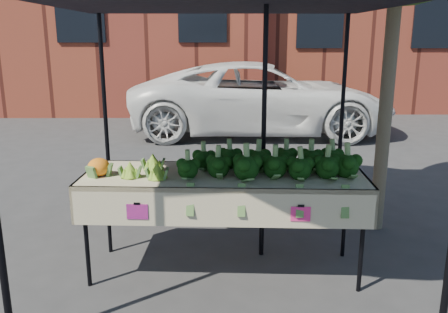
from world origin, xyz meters
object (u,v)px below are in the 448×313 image
table (224,223)px  canopy (225,112)px  vehicle (263,1)px  street_tree (392,36)px

table → canopy: canopy is taller
canopy → vehicle: vehicle is taller
street_tree → vehicle: bearing=99.2°
table → vehicle: vehicle is taller
table → street_tree: (1.67, 0.96, 1.59)m
canopy → vehicle: (0.83, 5.76, 1.38)m
table → vehicle: bearing=82.3°
canopy → street_tree: bearing=18.8°
table → street_tree: bearing=29.7°
table → canopy: 1.00m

